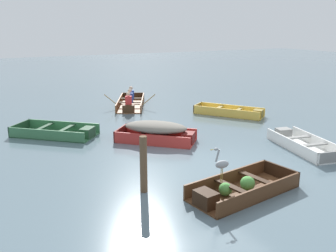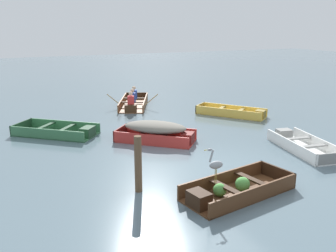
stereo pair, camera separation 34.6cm
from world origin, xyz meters
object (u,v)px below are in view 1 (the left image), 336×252
dinghy_dark_varnish_foreground (239,189)px  skiff_red_near_moored (157,130)px  skiff_green_far_moored (59,132)px  rowboat_wooden_brown_with_crew (131,103)px  skiff_yellow_mid_moored (231,112)px  skiff_white_outer_moored (302,144)px  heron_on_dinghy (221,163)px  mooring_post (144,164)px

dinghy_dark_varnish_foreground → skiff_red_near_moored: 4.56m
skiff_green_far_moored → rowboat_wooden_brown_with_crew: 5.18m
rowboat_wooden_brown_with_crew → skiff_yellow_mid_moored: bearing=-47.0°
skiff_green_far_moored → skiff_white_outer_moored: skiff_green_far_moored is taller
skiff_green_far_moored → skiff_white_outer_moored: (6.63, -4.83, 0.00)m
skiff_green_far_moored → skiff_red_near_moored: bearing=-37.2°
heron_on_dinghy → skiff_red_near_moored: bearing=83.1°
skiff_red_near_moored → heron_on_dinghy: size_ratio=3.18×
dinghy_dark_varnish_foreground → heron_on_dinghy: 0.87m
skiff_red_near_moored → skiff_green_far_moored: skiff_red_near_moored is taller
skiff_yellow_mid_moored → skiff_green_far_moored: 7.27m
skiff_white_outer_moored → mooring_post: mooring_post is taller
skiff_yellow_mid_moored → skiff_white_outer_moored: bearing=-97.9°
skiff_white_outer_moored → mooring_post: size_ratio=2.09×
skiff_green_far_moored → rowboat_wooden_brown_with_crew: (3.99, 3.31, 0.08)m
mooring_post → skiff_yellow_mid_moored: bearing=39.9°
skiff_green_far_moored → heron_on_dinghy: size_ratio=3.56×
rowboat_wooden_brown_with_crew → heron_on_dinghy: (-1.71, -9.97, 0.64)m
skiff_green_far_moored → skiff_yellow_mid_moored: bearing=-1.7°
dinghy_dark_varnish_foreground → heron_on_dinghy: bearing=176.8°
skiff_red_near_moored → dinghy_dark_varnish_foreground: bearing=-90.4°
mooring_post → skiff_white_outer_moored: bearing=7.1°
heron_on_dinghy → mooring_post: 1.79m
heron_on_dinghy → skiff_yellow_mid_moored: bearing=52.3°
skiff_red_near_moored → rowboat_wooden_brown_with_crew: rowboat_wooden_brown_with_crew is taller
skiff_yellow_mid_moored → mooring_post: mooring_post is taller
dinghy_dark_varnish_foreground → skiff_yellow_mid_moored: bearing=55.3°
dinghy_dark_varnish_foreground → heron_on_dinghy: (-0.51, 0.03, 0.71)m
skiff_green_far_moored → mooring_post: bearing=-80.9°
rowboat_wooden_brown_with_crew → skiff_red_near_moored: bearing=-102.1°
skiff_red_near_moored → skiff_white_outer_moored: skiff_red_near_moored is taller
dinghy_dark_varnish_foreground → skiff_yellow_mid_moored: dinghy_dark_varnish_foreground is taller
dinghy_dark_varnish_foreground → skiff_green_far_moored: dinghy_dark_varnish_foreground is taller
skiff_yellow_mid_moored → skiff_green_far_moored: (-7.27, 0.21, -0.00)m
mooring_post → rowboat_wooden_brown_with_crew: bearing=70.7°
skiff_white_outer_moored → rowboat_wooden_brown_with_crew: 8.55m
skiff_yellow_mid_moored → rowboat_wooden_brown_with_crew: (-3.28, 3.52, 0.08)m
skiff_red_near_moored → rowboat_wooden_brown_with_crew: size_ratio=0.77×
skiff_yellow_mid_moored → heron_on_dinghy: bearing=-127.7°
rowboat_wooden_brown_with_crew → mooring_post: size_ratio=2.55×
heron_on_dinghy → mooring_post: (-1.38, 1.12, -0.17)m
dinghy_dark_varnish_foreground → skiff_green_far_moored: size_ratio=0.96×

